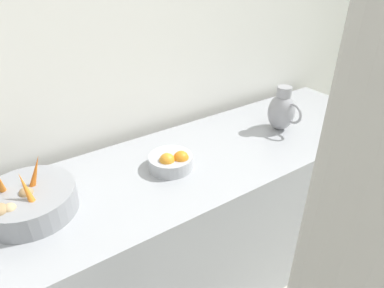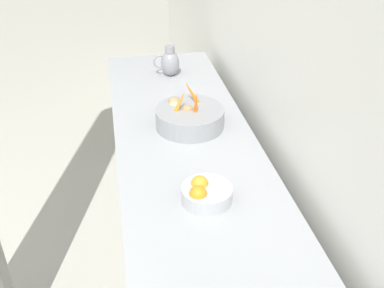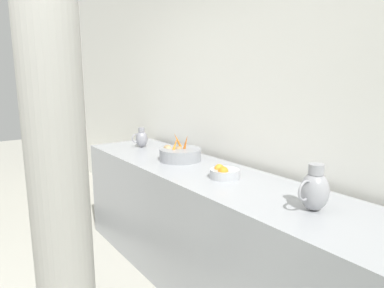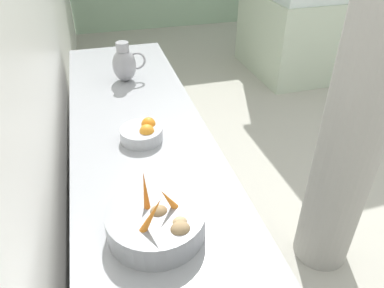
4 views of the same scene
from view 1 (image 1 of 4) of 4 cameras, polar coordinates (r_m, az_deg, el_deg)
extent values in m
cube|color=white|center=(1.93, -1.95, 20.42)|extent=(0.10, 8.83, 3.00)
cube|color=#9EA0A5|center=(1.86, -7.09, -17.27)|extent=(0.69, 3.06, 0.93)
cylinder|color=gray|center=(1.47, -25.68, -8.68)|extent=(0.35, 0.35, 0.10)
torus|color=gray|center=(1.49, -25.30, -10.01)|extent=(0.21, 0.21, 0.01)
cone|color=orange|center=(1.38, -26.17, -6.93)|extent=(0.09, 0.05, 0.13)
cone|color=orange|center=(1.44, -25.00, -4.59)|extent=(0.03, 0.08, 0.16)
cone|color=orange|center=(1.43, -29.63, -5.81)|extent=(0.10, 0.03, 0.16)
ellipsoid|color=#9E7F56|center=(1.39, -29.73, -9.74)|extent=(0.07, 0.06, 0.05)
ellipsoid|color=tan|center=(1.38, -28.34, -9.62)|extent=(0.05, 0.04, 0.04)
ellipsoid|color=#9E7F56|center=(1.43, -26.19, -7.48)|extent=(0.06, 0.05, 0.05)
cylinder|color=#ADAFB5|center=(1.59, -3.63, -3.00)|extent=(0.21, 0.21, 0.06)
sphere|color=orange|center=(1.56, -1.86, -2.45)|extent=(0.07, 0.07, 0.07)
sphere|color=orange|center=(1.54, -4.22, -2.84)|extent=(0.07, 0.07, 0.07)
ellipsoid|color=#939399|center=(1.96, 14.85, 5.27)|extent=(0.15, 0.15, 0.21)
cylinder|color=#939399|center=(1.92, 15.32, 8.53)|extent=(0.08, 0.08, 0.06)
torus|color=#939399|center=(1.91, 16.72, 4.91)|extent=(0.11, 0.01, 0.11)
camera|label=2|loc=(2.24, 40.27, 30.96)|focal=42.30mm
camera|label=3|loc=(2.43, 66.26, 7.99)|focal=32.18mm
camera|label=4|loc=(1.59, -72.41, 14.58)|focal=34.52mm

